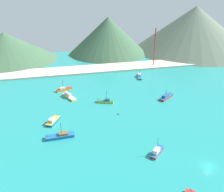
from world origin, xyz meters
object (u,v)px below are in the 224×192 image
Objects in this scene: fishing_boat_7 at (139,76)px; radio_tower at (155,47)px; fishing_boat_5 at (61,136)px; fishing_boat_1 at (69,96)px; fishing_boat_0 at (53,121)px; fishing_boat_2 at (64,89)px; fishing_boat_6 at (157,151)px; fishing_boat_9 at (106,101)px; buoy_0 at (118,114)px; fishing_boat_8 at (166,97)px.

radio_tower is (18.73, 21.04, 13.46)m from fishing_boat_7.
fishing_boat_1 is at bearing 80.68° from fishing_boat_5.
fishing_boat_1 reaches higher than fishing_boat_0.
radio_tower reaches higher than fishing_boat_0.
fishing_boat_0 is 0.94× the size of fishing_boat_2.
fishing_boat_6 is at bearing -105.85° from fishing_boat_7.
fishing_boat_9 is 13.82× the size of buoy_0.
fishing_boat_1 is at bearing 148.96° from fishing_boat_9.
fishing_boat_2 is 28.71m from fishing_boat_9.
buoy_0 is at bearing 100.27° from fishing_boat_6.
fishing_boat_8 is at bearing -24.83° from fishing_boat_2.
fishing_boat_6 reaches higher than fishing_boat_7.
fishing_boat_1 is at bearing 129.91° from buoy_0.
buoy_0 is (26.22, 12.33, -0.64)m from fishing_boat_5.
fishing_boat_1 is 1.03× the size of fishing_boat_7.
buoy_0 is at bearing -50.09° from fishing_boat_1.
fishing_boat_9 reaches higher than fishing_boat_7.
fishing_boat_9 is 72.89m from radio_tower.
fishing_boat_9 is (26.26, 13.74, -0.05)m from fishing_boat_0.
buoy_0 is at bearing -124.53° from radio_tower.
fishing_boat_6 is 105.62m from radio_tower.
radio_tower is at bearing 67.43° from fishing_boat_6.
fishing_boat_6 is 0.71× the size of fishing_boat_8.
fishing_boat_1 is 60.25m from fishing_boat_6.
fishing_boat_2 is 70.61m from fishing_boat_6.
radio_tower is at bearing 73.33° from fishing_boat_8.
fishing_boat_9 is (17.54, -10.56, -0.11)m from fishing_boat_1.
fishing_boat_6 is 44.68m from fishing_boat_9.
fishing_boat_0 is at bearing -152.37° from fishing_boat_9.
fishing_boat_0 is 14.00× the size of buoy_0.
fishing_boat_2 is at bearing 113.15° from fishing_boat_6.
fishing_boat_7 is 43.47m from fishing_boat_9.
fishing_boat_9 is at bearing 47.79° from fishing_boat_5.
fishing_boat_5 reaches higher than fishing_boat_7.
fishing_boat_1 is at bearing 115.27° from fishing_boat_6.
fishing_boat_8 is (58.01, 10.99, 0.06)m from fishing_boat_0.
radio_tower is (67.98, 31.82, 13.42)m from fishing_boat_2.
fishing_boat_8 reaches higher than fishing_boat_0.
fishing_boat_9 is (-31.75, 2.76, -0.12)m from fishing_boat_8.
fishing_boat_8 reaches higher than buoy_0.
fishing_boat_6 is at bearing -79.73° from buoy_0.
fishing_boat_5 is 36.45m from fishing_boat_6.
fishing_boat_5 is 35.04m from fishing_boat_9.
fishing_boat_1 is at bearing -147.34° from radio_tower.
radio_tower reaches higher than fishing_boat_6.
buoy_0 is at bearing -78.86° from fishing_boat_9.
fishing_boat_8 is 0.36× the size of radio_tower.
fishing_boat_5 is 1.07× the size of fishing_boat_8.
fishing_boat_7 is at bearing 46.97° from fishing_boat_9.
fishing_boat_9 is at bearing -133.03° from fishing_boat_7.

